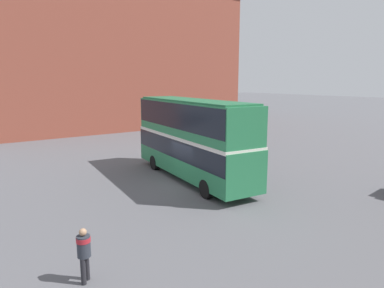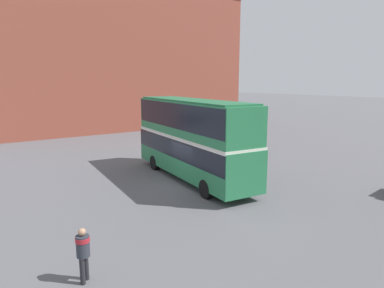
{
  "view_description": "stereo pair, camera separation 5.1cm",
  "coord_description": "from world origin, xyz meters",
  "px_view_note": "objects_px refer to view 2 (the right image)",
  "views": [
    {
      "loc": [
        16.03,
        -10.83,
        6.04
      ],
      "look_at": [
        -0.89,
        1.08,
        2.23
      ],
      "focal_mm": 32.0,
      "sensor_mm": 36.0,
      "label": 1
    },
    {
      "loc": [
        16.05,
        -10.79,
        6.04
      ],
      "look_at": [
        -0.89,
        1.08,
        2.23
      ],
      "focal_mm": 32.0,
      "sensor_mm": 36.0,
      "label": 2
    }
  ],
  "objects_px": {
    "parked_car_kerb_near": "(240,138)",
    "parked_car_side_street": "(236,127)",
    "double_decker_bus": "(192,134)",
    "pedestrian_foreground": "(83,249)"
  },
  "relations": [
    {
      "from": "parked_car_kerb_near",
      "to": "parked_car_side_street",
      "type": "bearing_deg",
      "value": -41.67
    },
    {
      "from": "double_decker_bus",
      "to": "parked_car_side_street",
      "type": "bearing_deg",
      "value": 135.4
    },
    {
      "from": "double_decker_bus",
      "to": "parked_car_kerb_near",
      "type": "xyz_separation_m",
      "value": [
        -5.99,
        9.64,
        -1.99
      ]
    },
    {
      "from": "parked_car_kerb_near",
      "to": "pedestrian_foreground",
      "type": "bearing_deg",
      "value": 123.0
    },
    {
      "from": "double_decker_bus",
      "to": "pedestrian_foreground",
      "type": "height_order",
      "value": "double_decker_bus"
    },
    {
      "from": "parked_car_kerb_near",
      "to": "parked_car_side_street",
      "type": "height_order",
      "value": "parked_car_kerb_near"
    },
    {
      "from": "pedestrian_foreground",
      "to": "parked_car_side_street",
      "type": "height_order",
      "value": "pedestrian_foreground"
    },
    {
      "from": "double_decker_bus",
      "to": "parked_car_kerb_near",
      "type": "distance_m",
      "value": 11.52
    },
    {
      "from": "pedestrian_foreground",
      "to": "parked_car_kerb_near",
      "type": "xyz_separation_m",
      "value": [
        -13.26,
        18.73,
        -0.23
      ]
    },
    {
      "from": "pedestrian_foreground",
      "to": "parked_car_kerb_near",
      "type": "bearing_deg",
      "value": -103.02
    }
  ]
}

